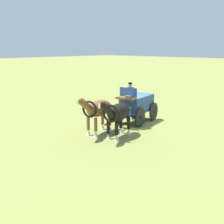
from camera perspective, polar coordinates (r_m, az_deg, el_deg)
ground_plane at (r=20.13m, az=4.65°, el=-1.89°), size 220.00×220.00×0.00m
show_wagon at (r=19.74m, az=4.53°, el=1.37°), size 5.52×2.21×2.79m
draft_horse_near at (r=16.45m, az=1.03°, el=-0.28°), size 2.96×1.32×2.20m
draft_horse_off at (r=17.12m, az=-2.71°, el=0.45°), size 3.07×1.33×2.28m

